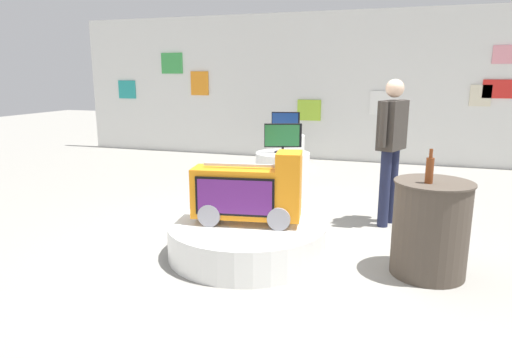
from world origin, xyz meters
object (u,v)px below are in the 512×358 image
(display_pedestal_center_rear, at_px, (285,151))
(shopper_browsing_near_truck, at_px, (391,141))
(novelty_firetruck_tv, at_px, (249,194))
(display_pedestal_left_rear, at_px, (282,174))
(main_display_pedestal, at_px, (247,238))
(side_table_round, at_px, (430,228))
(tv_on_center_rear, at_px, (286,123))
(tv_on_left_rear, at_px, (283,138))
(bottle_on_side_table, at_px, (430,169))

(display_pedestal_center_rear, bearing_deg, shopper_browsing_near_truck, -56.13)
(novelty_firetruck_tv, distance_m, display_pedestal_left_rear, 2.35)
(novelty_firetruck_tv, bearing_deg, display_pedestal_left_rear, 96.57)
(main_display_pedestal, height_order, side_table_round, side_table_round)
(main_display_pedestal, xyz_separation_m, display_pedestal_center_rear, (-0.69, 4.25, 0.15))
(novelty_firetruck_tv, xyz_separation_m, tv_on_center_rear, (-0.71, 4.25, 0.23))
(display_pedestal_left_rear, height_order, tv_on_left_rear, tv_on_left_rear)
(tv_on_left_rear, distance_m, bottle_on_side_table, 2.97)
(novelty_firetruck_tv, relative_size, display_pedestal_center_rear, 1.47)
(display_pedestal_left_rear, bearing_deg, display_pedestal_center_rear, 102.99)
(tv_on_left_rear, bearing_deg, display_pedestal_left_rear, 71.38)
(main_display_pedestal, relative_size, display_pedestal_left_rear, 1.93)
(main_display_pedestal, bearing_deg, display_pedestal_left_rear, 96.08)
(tv_on_center_rear, distance_m, bottle_on_side_table, 4.84)
(display_pedestal_left_rear, height_order, tv_on_center_rear, tv_on_center_rear)
(main_display_pedestal, bearing_deg, tv_on_left_rear, 96.13)
(main_display_pedestal, height_order, novelty_firetruck_tv, novelty_firetruck_tv)
(tv_on_left_rear, relative_size, side_table_round, 0.62)
(bottle_on_side_table, bearing_deg, shopper_browsing_near_truck, 103.73)
(novelty_firetruck_tv, height_order, side_table_round, novelty_firetruck_tv)
(shopper_browsing_near_truck, bearing_deg, main_display_pedestal, -132.57)
(display_pedestal_center_rear, bearing_deg, tv_on_center_rear, -101.14)
(side_table_round, xyz_separation_m, bottle_on_side_table, (-0.05, -0.08, 0.52))
(tv_on_center_rear, bearing_deg, display_pedestal_center_rear, 78.86)
(tv_on_left_rear, height_order, side_table_round, tv_on_left_rear)
(novelty_firetruck_tv, xyz_separation_m, display_pedestal_left_rear, (-0.27, 2.32, -0.30))
(main_display_pedestal, distance_m, display_pedestal_center_rear, 4.31)
(tv_on_center_rear, relative_size, side_table_round, 0.62)
(shopper_browsing_near_truck, bearing_deg, side_table_round, -73.40)
(display_pedestal_center_rear, relative_size, side_table_round, 0.87)
(novelty_firetruck_tv, relative_size, tv_on_left_rear, 2.04)
(main_display_pedestal, height_order, bottle_on_side_table, bottle_on_side_table)
(display_pedestal_left_rear, bearing_deg, shopper_browsing_near_truck, -32.63)
(side_table_round, height_order, shopper_browsing_near_truck, shopper_browsing_near_truck)
(novelty_firetruck_tv, xyz_separation_m, tv_on_left_rear, (-0.27, 2.32, 0.23))
(side_table_round, distance_m, bottle_on_side_table, 0.53)
(display_pedestal_left_rear, relative_size, tv_on_center_rear, 1.51)
(display_pedestal_center_rear, bearing_deg, side_table_round, -60.95)
(display_pedestal_center_rear, distance_m, shopper_browsing_near_truck, 3.55)
(novelty_firetruck_tv, bearing_deg, bottle_on_side_table, -0.60)
(shopper_browsing_near_truck, bearing_deg, tv_on_left_rear, 147.50)
(tv_on_center_rear, xyz_separation_m, shopper_browsing_near_truck, (1.94, -2.89, 0.13))
(display_pedestal_left_rear, distance_m, bottle_on_side_table, 3.04)
(display_pedestal_center_rear, xyz_separation_m, side_table_round, (2.33, -4.20, 0.11))
(tv_on_left_rear, xyz_separation_m, display_pedestal_center_rear, (-0.45, 1.94, -0.52))
(novelty_firetruck_tv, distance_m, shopper_browsing_near_truck, 1.87)
(tv_on_left_rear, xyz_separation_m, bottle_on_side_table, (1.83, -2.33, 0.11))
(novelty_firetruck_tv, distance_m, side_table_round, 1.63)
(display_pedestal_left_rear, xyz_separation_m, tv_on_center_rear, (-0.45, 1.93, 0.53))
(shopper_browsing_near_truck, bearing_deg, display_pedestal_center_rear, 123.87)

